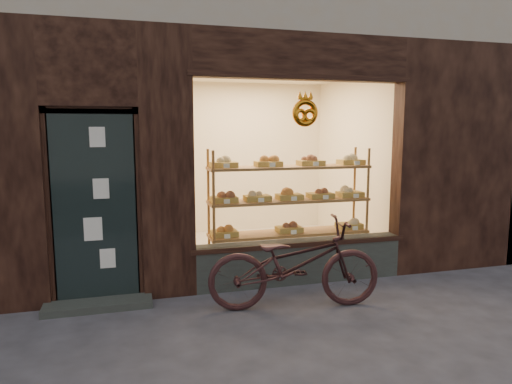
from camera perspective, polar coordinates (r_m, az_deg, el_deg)
name	(u,v)px	position (r m, az deg, el deg)	size (l,w,h in m)	color
ground	(341,370)	(4.08, 10.59, -20.98)	(90.00, 90.00, 0.00)	#303035
display_shelf	(289,210)	(6.20, 4.17, -2.21)	(2.20, 0.45, 1.70)	brown
bicycle	(295,264)	(5.06, 4.84, -8.94)	(0.66, 1.89, 0.99)	#32191A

